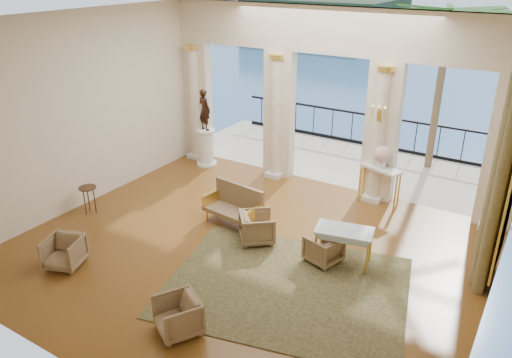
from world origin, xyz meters
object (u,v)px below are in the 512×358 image
Objects in this scene: settee at (235,205)px; game_table at (344,233)px; armchair_a at (64,251)px; side_table at (88,191)px; armchair_b at (178,314)px; statue at (204,110)px; armchair_c at (323,247)px; armchair_d at (257,226)px; pedestal at (206,148)px; console_table at (381,173)px.

settee reaches higher than game_table.
side_table is (-1.36, 1.80, 0.22)m from armchair_a.
armchair_b is 1.03× the size of side_table.
game_table is at bearing 168.86° from statue.
armchair_c is 5.93m from statue.
armchair_d is (-1.51, -0.03, 0.04)m from armchair_c.
armchair_d is at bearing 25.82° from armchair_a.
settee is 1.21× the size of statue.
game_table is at bearing -26.76° from pedestal.
settee is at bearing 23.55° from side_table.
settee is at bearing -42.73° from pedestal.
console_table is (2.40, 2.67, 0.34)m from settee.
pedestal reaches higher than armchair_d.
armchair_a reaches higher than side_table.
statue is (-2.67, 2.47, 1.20)m from settee.
game_table is 1.11× the size of pedestal.
armchair_d is 0.66× the size of pedestal.
armchair_c is 0.59× the size of console_table.
console_table reaches higher than settee.
settee is at bearing 23.69° from armchair_d.
settee is at bearing 140.46° from armchair_b.
armchair_c is at bearing -168.83° from game_table.
game_table is (0.35, 0.15, 0.35)m from armchair_c.
game_table is 1.80× the size of side_table.
armchair_b is 3.27m from armchair_c.
game_table is 1.11× the size of console_table.
armchair_a is at bearing -81.38° from pedestal.
settee reaches higher than side_table.
armchair_c is at bearing -72.27° from console_table.
pedestal reaches higher than settee.
statue is (-0.86, 5.65, 1.31)m from armchair_a.
game_table is at bearing -65.50° from console_table.
armchair_b is 6.26m from console_table.
armchair_a is 5.72m from pedestal.
game_table is 6.09m from statue.
settee is (-1.26, 3.47, 0.10)m from armchair_b.
armchair_c is at bearing -29.63° from pedestal.
game_table is at bearing 11.06° from side_table.
armchair_c is 0.96× the size of side_table.
console_table is (1.14, 6.14, 0.45)m from armchair_b.
side_table is at bearing 98.23° from statue.
settee is at bearing 39.90° from armchair_a.
armchair_c is at bearing 10.25° from side_table.
settee reaches higher than armchair_b.
armchair_d is 0.60× the size of game_table.
settee is at bearing -82.67° from armchair_c.
console_table is (4.21, 5.85, 0.45)m from armchair_a.
armchair_a is 0.96× the size of armchair_d.
armchair_a reaches higher than armchair_c.
armchair_b is 0.96× the size of armchair_d.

